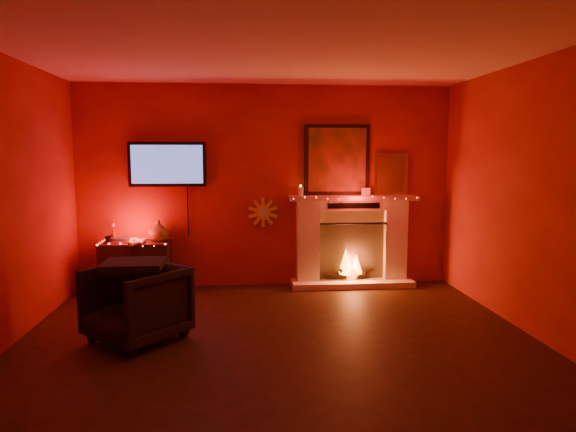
{
  "coord_description": "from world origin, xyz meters",
  "views": [
    {
      "loc": [
        -0.34,
        -4.4,
        1.78
      ],
      "look_at": [
        0.22,
        1.7,
        1.04
      ],
      "focal_mm": 32.0,
      "sensor_mm": 36.0,
      "label": 1
    }
  ],
  "objects_px": {
    "tv": "(167,164)",
    "armchair": "(136,304)",
    "fireplace": "(351,232)",
    "console_table": "(137,264)",
    "sunburst_clock": "(263,212)"
  },
  "relations": [
    {
      "from": "console_table",
      "to": "armchair",
      "type": "xyz_separation_m",
      "value": [
        0.34,
        -1.79,
        -0.01
      ]
    },
    {
      "from": "sunburst_clock",
      "to": "armchair",
      "type": "bearing_deg",
      "value": -122.91
    },
    {
      "from": "fireplace",
      "to": "armchair",
      "type": "distance_m",
      "value": 3.17
    },
    {
      "from": "tv",
      "to": "sunburst_clock",
      "type": "relative_size",
      "value": 3.1
    },
    {
      "from": "console_table",
      "to": "armchair",
      "type": "distance_m",
      "value": 1.83
    },
    {
      "from": "sunburst_clock",
      "to": "tv",
      "type": "bearing_deg",
      "value": -178.76
    },
    {
      "from": "fireplace",
      "to": "tv",
      "type": "bearing_deg",
      "value": 178.5
    },
    {
      "from": "armchair",
      "to": "fireplace",
      "type": "bearing_deg",
      "value": 79.52
    },
    {
      "from": "tv",
      "to": "armchair",
      "type": "height_order",
      "value": "tv"
    },
    {
      "from": "console_table",
      "to": "armchair",
      "type": "bearing_deg",
      "value": -79.17
    },
    {
      "from": "fireplace",
      "to": "armchair",
      "type": "relative_size",
      "value": 2.73
    },
    {
      "from": "sunburst_clock",
      "to": "console_table",
      "type": "xyz_separation_m",
      "value": [
        -1.64,
        -0.22,
        -0.63
      ]
    },
    {
      "from": "tv",
      "to": "fireplace",
      "type": "bearing_deg",
      "value": -1.5
    },
    {
      "from": "tv",
      "to": "sunburst_clock",
      "type": "bearing_deg",
      "value": 1.24
    },
    {
      "from": "armchair",
      "to": "console_table",
      "type": "bearing_deg",
      "value": 142.75
    }
  ]
}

